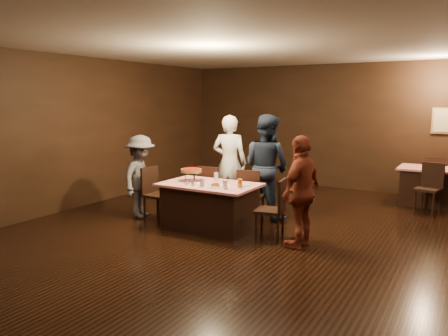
{
  "coord_description": "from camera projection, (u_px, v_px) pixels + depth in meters",
  "views": [
    {
      "loc": [
        2.88,
        -5.54,
        2.15
      ],
      "look_at": [
        -0.81,
        0.78,
        1.0
      ],
      "focal_mm": 35.0,
      "sensor_mm": 36.0,
      "label": 1
    }
  ],
  "objects": [
    {
      "name": "main_table",
      "position": [
        210.0,
        206.0,
        7.29
      ],
      "size": [
        1.6,
        1.0,
        0.77
      ],
      "primitive_type": "cube",
      "color": "red",
      "rests_on": "ground"
    },
    {
      "name": "glass_front_right",
      "position": [
        225.0,
        185.0,
        6.79
      ],
      "size": [
        0.08,
        0.08,
        0.14
      ],
      "primitive_type": "cylinder",
      "color": "silver",
      "rests_on": "main_table"
    },
    {
      "name": "chair_back_near",
      "position": [
        428.0,
        188.0,
        8.34
      ],
      "size": [
        0.51,
        0.51,
        0.95
      ],
      "primitive_type": "cube",
      "rotation": [
        0.0,
        0.0,
        -0.25
      ],
      "color": "black",
      "rests_on": "ground"
    },
    {
      "name": "plate_with_slice",
      "position": [
        217.0,
        185.0,
        6.95
      ],
      "size": [
        0.25,
        0.25,
        0.06
      ],
      "color": "white",
      "rests_on": "main_table"
    },
    {
      "name": "napkin_center",
      "position": [
        225.0,
        185.0,
        7.08
      ],
      "size": [
        0.19,
        0.19,
        0.01
      ],
      "primitive_type": "cube",
      "rotation": [
        0.0,
        0.0,
        0.21
      ],
      "color": "white",
      "rests_on": "main_table"
    },
    {
      "name": "glass_amber",
      "position": [
        240.0,
        183.0,
        6.88
      ],
      "size": [
        0.08,
        0.08,
        0.14
      ],
      "primitive_type": "cylinder",
      "color": "#BF7F26",
      "rests_on": "main_table"
    },
    {
      "name": "pizza_stand",
      "position": [
        191.0,
        170.0,
        7.45
      ],
      "size": [
        0.38,
        0.38,
        0.22
      ],
      "color": "black",
      "rests_on": "main_table"
    },
    {
      "name": "plate_empty",
      "position": [
        243.0,
        185.0,
        7.09
      ],
      "size": [
        0.25,
        0.25,
        0.01
      ],
      "primitive_type": "cylinder",
      "color": "white",
      "rests_on": "main_table"
    },
    {
      "name": "diner_white_jacket",
      "position": [
        230.0,
        163.0,
        8.51
      ],
      "size": [
        0.77,
        0.6,
        1.86
      ],
      "primitive_type": "imported",
      "rotation": [
        0.0,
        0.0,
        3.38
      ],
      "color": "white",
      "rests_on": "ground"
    },
    {
      "name": "diner_red_shirt",
      "position": [
        301.0,
        192.0,
        6.34
      ],
      "size": [
        0.53,
        1.01,
        1.65
      ],
      "primitive_type": "imported",
      "rotation": [
        0.0,
        0.0,
        -1.71
      ],
      "color": "maroon",
      "rests_on": "ground"
    },
    {
      "name": "glass_back",
      "position": [
        216.0,
        176.0,
        7.5
      ],
      "size": [
        0.08,
        0.08,
        0.14
      ],
      "primitive_type": "cylinder",
      "color": "silver",
      "rests_on": "main_table"
    },
    {
      "name": "room",
      "position": [
        246.0,
        100.0,
        6.16
      ],
      "size": [
        10.0,
        10.04,
        3.02
      ],
      "color": "black",
      "rests_on": "ground"
    },
    {
      "name": "napkin_left",
      "position": [
        200.0,
        183.0,
        7.27
      ],
      "size": [
        0.21,
        0.21,
        0.01
      ],
      "primitive_type": "cube",
      "rotation": [
        0.0,
        0.0,
        -0.35
      ],
      "color": "white",
      "rests_on": "main_table"
    },
    {
      "name": "condiments",
      "position": [
        191.0,
        182.0,
        7.07
      ],
      "size": [
        0.17,
        0.1,
        0.09
      ],
      "color": "silver",
      "rests_on": "main_table"
    },
    {
      "name": "diner_grey_knit",
      "position": [
        141.0,
        176.0,
        7.99
      ],
      "size": [
        0.77,
        1.08,
        1.51
      ],
      "primitive_type": "imported",
      "rotation": [
        0.0,
        0.0,
        1.8
      ],
      "color": "#57575C",
      "rests_on": "ground"
    },
    {
      "name": "chair_back_far",
      "position": [
        435.0,
        178.0,
        9.45
      ],
      "size": [
        0.43,
        0.43,
        0.95
      ],
      "primitive_type": "cube",
      "rotation": [
        0.0,
        0.0,
        3.17
      ],
      "color": "black",
      "rests_on": "ground"
    },
    {
      "name": "chair_end_left",
      "position": [
        158.0,
        194.0,
        7.83
      ],
      "size": [
        0.45,
        0.45,
        0.95
      ],
      "primitive_type": "cube",
      "rotation": [
        0.0,
        0.0,
        1.51
      ],
      "color": "black",
      "rests_on": "ground"
    },
    {
      "name": "chair_far_left",
      "position": [
        213.0,
        190.0,
        8.12
      ],
      "size": [
        0.44,
        0.44,
        0.95
      ],
      "primitive_type": "cube",
      "rotation": [
        0.0,
        0.0,
        3.19
      ],
      "color": "black",
      "rests_on": "ground"
    },
    {
      "name": "diner_navy_hoodie",
      "position": [
        266.0,
        167.0,
        7.91
      ],
      "size": [
        1.06,
        0.91,
        1.89
      ],
      "primitive_type": "imported",
      "rotation": [
        0.0,
        0.0,
        2.9
      ],
      "color": "#192234",
      "rests_on": "ground"
    },
    {
      "name": "back_table",
      "position": [
        432.0,
        186.0,
        8.95
      ],
      "size": [
        1.3,
        0.9,
        0.77
      ],
      "primitive_type": "cube",
      "color": "#A70B12",
      "rests_on": "ground"
    },
    {
      "name": "chair_far_right",
      "position": [
        251.0,
        195.0,
        7.72
      ],
      "size": [
        0.48,
        0.48,
        0.95
      ],
      "primitive_type": "cube",
      "rotation": [
        0.0,
        0.0,
        3.31
      ],
      "color": "black",
      "rests_on": "ground"
    },
    {
      "name": "chair_end_right",
      "position": [
        270.0,
        209.0,
        6.73
      ],
      "size": [
        0.49,
        0.49,
        0.95
      ],
      "primitive_type": "cube",
      "rotation": [
        0.0,
        0.0,
        -1.39
      ],
      "color": "black",
      "rests_on": "ground"
    },
    {
      "name": "glass_front_left",
      "position": [
        202.0,
        183.0,
        6.94
      ],
      "size": [
        0.08,
        0.08,
        0.14
      ],
      "primitive_type": "cylinder",
      "color": "silver",
      "rests_on": "main_table"
    }
  ]
}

